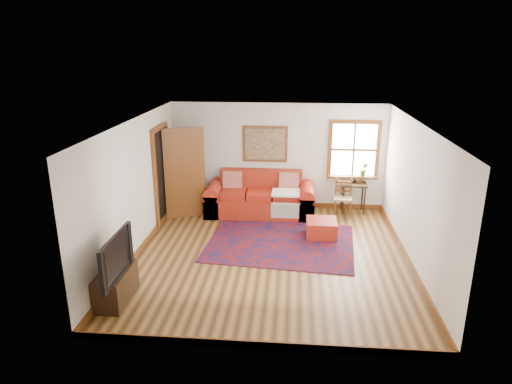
# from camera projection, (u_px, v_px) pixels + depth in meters

# --- Properties ---
(ground) EXTENTS (5.50, 5.50, 0.00)m
(ground) POSITION_uv_depth(u_px,v_px,m) (271.00, 256.00, 8.50)
(ground) COLOR #482B13
(ground) RESTS_ON ground
(room_envelope) EXTENTS (5.04, 5.54, 2.52)m
(room_envelope) POSITION_uv_depth(u_px,v_px,m) (272.00, 170.00, 8.00)
(room_envelope) COLOR silver
(room_envelope) RESTS_ON ground
(window) EXTENTS (1.18, 0.20, 1.38)m
(window) POSITION_uv_depth(u_px,v_px,m) (355.00, 156.00, 10.51)
(window) COLOR white
(window) RESTS_ON ground
(doorway) EXTENTS (0.89, 1.08, 2.14)m
(doorway) POSITION_uv_depth(u_px,v_px,m) (176.00, 173.00, 10.04)
(doorway) COLOR black
(doorway) RESTS_ON ground
(framed_artwork) EXTENTS (1.05, 0.07, 0.85)m
(framed_artwork) POSITION_uv_depth(u_px,v_px,m) (265.00, 144.00, 10.62)
(framed_artwork) COLOR brown
(framed_artwork) RESTS_ON ground
(persian_rug) EXTENTS (3.03, 2.52, 0.02)m
(persian_rug) POSITION_uv_depth(u_px,v_px,m) (281.00, 243.00, 9.05)
(persian_rug) COLOR #630E0E
(persian_rug) RESTS_ON ground
(red_leather_sofa) EXTENTS (2.48, 1.02, 0.97)m
(red_leather_sofa) POSITION_uv_depth(u_px,v_px,m) (260.00, 200.00, 10.58)
(red_leather_sofa) COLOR #9F2314
(red_leather_sofa) RESTS_ON ground
(red_ottoman) EXTENTS (0.61, 0.61, 0.35)m
(red_ottoman) POSITION_uv_depth(u_px,v_px,m) (321.00, 228.00, 9.33)
(red_ottoman) COLOR #9F2314
(red_ottoman) RESTS_ON ground
(side_table) EXTENTS (0.58, 0.44, 0.70)m
(side_table) POSITION_uv_depth(u_px,v_px,m) (354.00, 188.00, 10.57)
(side_table) COLOR black
(side_table) RESTS_ON ground
(ladder_back_chair) EXTENTS (0.43, 0.42, 0.85)m
(ladder_back_chair) POSITION_uv_depth(u_px,v_px,m) (343.00, 196.00, 10.41)
(ladder_back_chair) COLOR tan
(ladder_back_chair) RESTS_ON ground
(media_cabinet) EXTENTS (0.41, 0.91, 0.50)m
(media_cabinet) POSITION_uv_depth(u_px,v_px,m) (116.00, 286.00, 6.97)
(media_cabinet) COLOR black
(media_cabinet) RESTS_ON ground
(television) EXTENTS (0.15, 1.15, 0.66)m
(television) POSITION_uv_depth(u_px,v_px,m) (109.00, 256.00, 6.62)
(television) COLOR black
(television) RESTS_ON media_cabinet
(candle_hurricane) EXTENTS (0.12, 0.12, 0.18)m
(candle_hurricane) POSITION_uv_depth(u_px,v_px,m) (127.00, 254.00, 7.24)
(candle_hurricane) COLOR silver
(candle_hurricane) RESTS_ON media_cabinet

